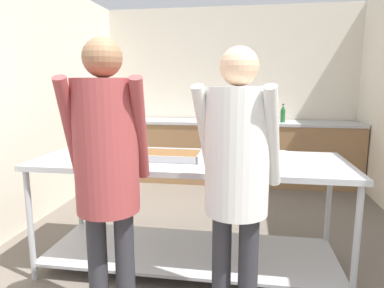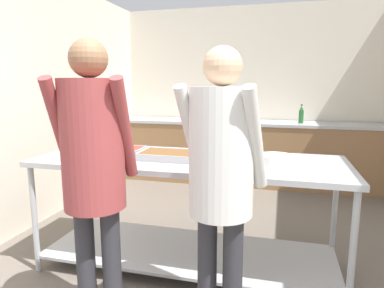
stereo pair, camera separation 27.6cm
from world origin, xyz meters
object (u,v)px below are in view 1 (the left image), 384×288
(plate_stack, at_px, (278,158))
(guest_serving_left, at_px, (237,165))
(serving_tray_vegetables, at_px, (171,156))
(guest_serving_right, at_px, (107,161))
(sauce_pan, at_px, (228,163))
(water_bottle, at_px, (283,114))
(serving_tray_roast, at_px, (117,153))

(plate_stack, height_order, guest_serving_left, guest_serving_left)
(serving_tray_vegetables, xyz_separation_m, guest_serving_right, (-0.17, -0.82, 0.14))
(guest_serving_left, bearing_deg, sauce_pan, 99.10)
(sauce_pan, relative_size, water_bottle, 1.43)
(guest_serving_left, relative_size, guest_serving_right, 0.98)
(guest_serving_right, bearing_deg, plate_stack, 40.02)
(sauce_pan, xyz_separation_m, plate_stack, (0.35, 0.25, -0.01))
(plate_stack, distance_m, guest_serving_left, 0.75)
(guest_serving_left, bearing_deg, water_bottle, 80.01)
(serving_tray_roast, bearing_deg, guest_serving_right, -71.75)
(serving_tray_roast, height_order, plate_stack, plate_stack)
(serving_tray_roast, distance_m, guest_serving_left, 1.23)
(water_bottle, bearing_deg, guest_serving_left, -99.99)
(water_bottle, bearing_deg, serving_tray_roast, -121.85)
(serving_tray_roast, xyz_separation_m, sauce_pan, (0.92, -0.29, 0.02))
(serving_tray_vegetables, bearing_deg, guest_serving_left, -52.26)
(plate_stack, bearing_deg, water_bottle, 83.57)
(plate_stack, xyz_separation_m, guest_serving_right, (-0.99, -0.83, 0.13))
(guest_serving_right, distance_m, water_bottle, 3.61)
(plate_stack, distance_m, water_bottle, 2.57)
(sauce_pan, xyz_separation_m, guest_serving_left, (0.07, -0.44, 0.09))
(plate_stack, bearing_deg, guest_serving_left, -112.34)
(serving_tray_roast, relative_size, serving_tray_vegetables, 0.83)
(sauce_pan, relative_size, guest_serving_left, 0.22)
(plate_stack, height_order, water_bottle, water_bottle)
(sauce_pan, bearing_deg, plate_stack, 35.18)
(serving_tray_vegetables, bearing_deg, serving_tray_roast, 174.13)
(serving_tray_roast, bearing_deg, guest_serving_left, -36.42)
(serving_tray_vegetables, distance_m, guest_serving_right, 0.85)
(guest_serving_right, bearing_deg, guest_serving_left, 11.13)
(serving_tray_vegetables, xyz_separation_m, sauce_pan, (0.46, -0.24, 0.02))
(guest_serving_right, bearing_deg, serving_tray_vegetables, 77.99)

